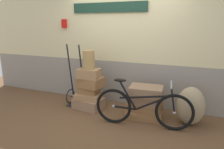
# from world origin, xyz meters

# --- Properties ---
(ground) EXTENTS (9.56, 5.20, 0.06)m
(ground) POSITION_xyz_m (0.00, 0.00, -0.03)
(ground) COLOR brown
(station_building) EXTENTS (7.56, 0.74, 2.87)m
(station_building) POSITION_xyz_m (0.01, 0.85, 1.44)
(station_building) COLOR gray
(station_building) RESTS_ON ground
(suitcase_0) EXTENTS (0.65, 0.51, 0.22)m
(suitcase_0) POSITION_xyz_m (-0.61, 0.19, 0.11)
(suitcase_0) COLOR #937051
(suitcase_0) RESTS_ON ground
(suitcase_1) EXTENTS (0.58, 0.49, 0.12)m
(suitcase_1) POSITION_xyz_m (-0.61, 0.20, 0.28)
(suitcase_1) COLOR #9E754C
(suitcase_1) RESTS_ON suitcase_0
(suitcase_2) EXTENTS (0.42, 0.32, 0.13)m
(suitcase_2) POSITION_xyz_m (-0.63, 0.23, 0.40)
(suitcase_2) COLOR olive
(suitcase_2) RESTS_ON suitcase_1
(suitcase_3) EXTENTS (0.55, 0.46, 0.21)m
(suitcase_3) POSITION_xyz_m (-0.58, 0.24, 0.57)
(suitcase_3) COLOR olive
(suitcase_3) RESTS_ON suitcase_2
(suitcase_4) EXTENTS (0.47, 0.37, 0.19)m
(suitcase_4) POSITION_xyz_m (-0.59, 0.20, 0.77)
(suitcase_4) COLOR #9E754C
(suitcase_4) RESTS_ON suitcase_3
(suitcase_5) EXTENTS (0.73, 0.55, 0.12)m
(suitcase_5) POSITION_xyz_m (0.61, 0.19, 0.06)
(suitcase_5) COLOR olive
(suitcase_5) RESTS_ON ground
(suitcase_6) EXTENTS (0.67, 0.45, 0.15)m
(suitcase_6) POSITION_xyz_m (0.60, 0.23, 0.20)
(suitcase_6) COLOR olive
(suitcase_6) RESTS_ON suitcase_5
(suitcase_7) EXTENTS (0.59, 0.46, 0.18)m
(suitcase_7) POSITION_xyz_m (0.59, 0.23, 0.36)
(suitcase_7) COLOR #937051
(suitcase_7) RESTS_ON suitcase_6
(suitcase_8) EXTENTS (0.65, 0.49, 0.17)m
(suitcase_8) POSITION_xyz_m (0.64, 0.20, 0.54)
(suitcase_8) COLOR #937051
(suitcase_8) RESTS_ON suitcase_7
(wicker_basket) EXTENTS (0.24, 0.24, 0.39)m
(wicker_basket) POSITION_xyz_m (-0.59, 0.21, 1.06)
(wicker_basket) COLOR #A8844C
(wicker_basket) RESTS_ON suitcase_4
(luggage_trolley) EXTENTS (0.38, 0.39, 1.36)m
(luggage_trolley) POSITION_xyz_m (-0.97, 0.27, 0.30)
(luggage_trolley) COLOR black
(luggage_trolley) RESTS_ON ground
(burlap_sack) EXTENTS (0.49, 0.42, 0.71)m
(burlap_sack) POSITION_xyz_m (1.45, 0.21, 0.35)
(burlap_sack) COLOR #9E8966
(burlap_sack) RESTS_ON ground
(bicycle) EXTENTS (1.71, 0.46, 0.85)m
(bicycle) POSITION_xyz_m (0.67, -0.20, 0.35)
(bicycle) COLOR black
(bicycle) RESTS_ON ground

